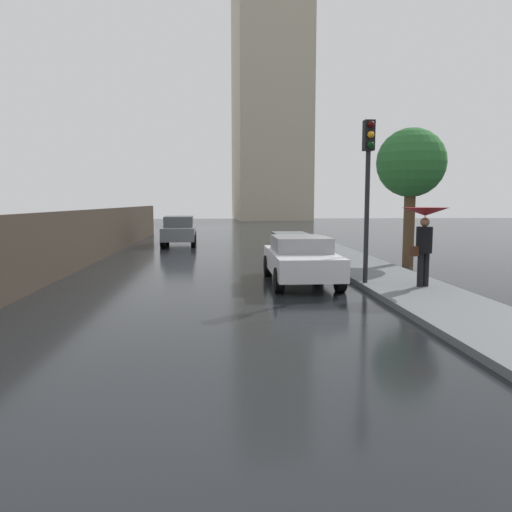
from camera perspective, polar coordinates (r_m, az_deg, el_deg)
name	(u,v)px	position (r m, az deg, el deg)	size (l,w,h in m)	color
ground	(176,453)	(4.73, -9.33, -21.80)	(120.00, 120.00, 0.00)	black
car_white_near_kerb	(301,259)	(13.38, 5.24, -0.30)	(1.76, 4.06, 1.28)	silver
car_grey_mid_road	(179,230)	(25.44, -8.96, 3.01)	(1.82, 4.48, 1.48)	slate
pedestrian_with_umbrella_near	(425,224)	(12.60, 19.10, 3.52)	(1.11, 1.11, 1.94)	black
traffic_light	(368,171)	(12.80, 12.96, 9.68)	(0.26, 0.39, 4.11)	black
street_tree_near	(411,165)	(17.59, 17.66, 10.14)	(2.32, 2.32, 4.70)	#4C3823
distant_tower	(270,99)	(63.31, 1.62, 17.88)	(9.21, 12.43, 33.72)	#B2A88E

